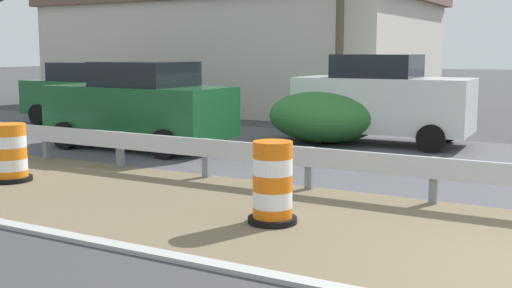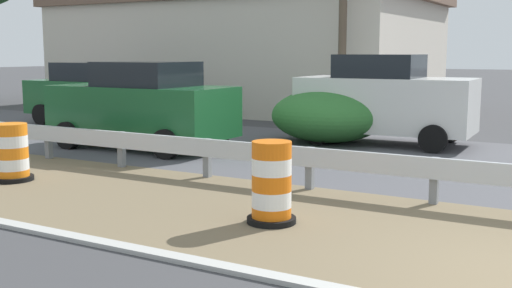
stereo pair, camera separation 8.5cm
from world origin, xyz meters
TOP-DOWN VIEW (x-y plane):
  - traffic_barrel_nearest at (0.54, 3.48)m, footprint 0.65×0.65m
  - traffic_barrel_close at (0.71, 8.74)m, footprint 0.71×0.71m
  - car_trailing_near_lane at (7.87, 13.53)m, footprint 2.02×4.81m
  - car_lead_far_lane at (4.79, 9.19)m, footprint 2.15×4.34m
  - car_distant_a at (8.34, 4.54)m, footprint 2.20×4.24m
  - roadside_shop_near at (15.67, 12.81)m, footprint 8.82×14.65m
  - bush_roadside at (7.92, 5.83)m, footprint 2.87×2.87m

SIDE VIEW (x-z plane):
  - traffic_barrel_close at x=0.71m, z-range -0.05..0.96m
  - traffic_barrel_nearest at x=0.54m, z-range -0.05..1.04m
  - bush_roadside at x=7.92m, z-range 0.00..1.34m
  - car_trailing_near_lane at x=7.87m, z-range 0.00..1.93m
  - car_lead_far_lane at x=4.79m, z-range 0.00..2.02m
  - car_distant_a at x=8.34m, z-range 0.00..2.18m
  - roadside_shop_near at x=15.67m, z-range 0.01..4.35m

